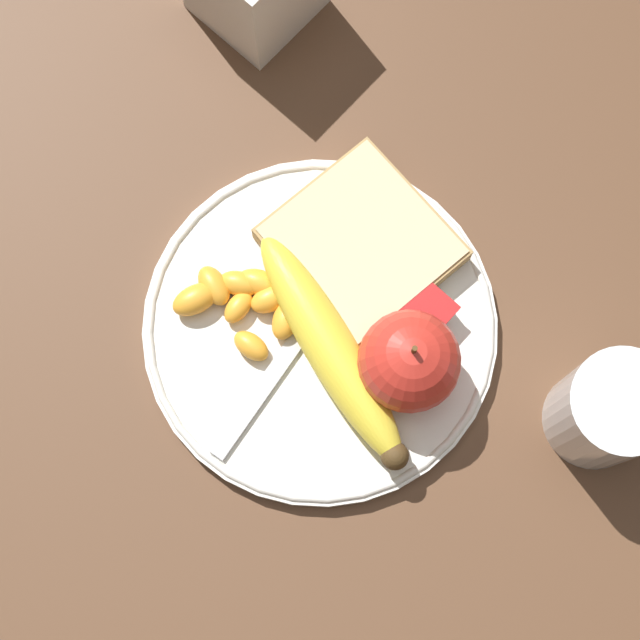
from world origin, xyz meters
name	(u,v)px	position (x,y,z in m)	size (l,w,h in m)	color
ground_plane	(320,330)	(0.00, 0.00, 0.00)	(3.00, 3.00, 0.00)	brown
plate	(320,328)	(0.00, 0.00, 0.01)	(0.26, 0.26, 0.01)	silver
juice_glass	(607,411)	(-0.19, -0.08, 0.04)	(0.07, 0.07, 0.09)	silver
apple	(409,361)	(-0.07, -0.02, 0.05)	(0.07, 0.07, 0.08)	red
banana	(332,351)	(-0.02, 0.01, 0.03)	(0.19, 0.09, 0.04)	yellow
bread_slice	(362,245)	(0.02, -0.06, 0.02)	(0.13, 0.12, 0.02)	#AB8751
fork	(303,326)	(0.01, 0.01, 0.01)	(0.05, 0.19, 0.00)	silver
jam_packet	(417,309)	(-0.04, -0.05, 0.02)	(0.05, 0.04, 0.02)	white
orange_segment_0	(321,300)	(0.01, -0.01, 0.02)	(0.03, 0.03, 0.02)	#F9A32D
orange_segment_1	(259,283)	(0.05, 0.01, 0.02)	(0.04, 0.03, 0.02)	#F9A32D
orange_segment_2	(285,267)	(0.05, -0.01, 0.02)	(0.04, 0.03, 0.02)	#F9A32D
orange_segment_3	(286,319)	(0.02, 0.01, 0.02)	(0.03, 0.04, 0.02)	#F9A32D
orange_segment_4	(251,346)	(0.03, 0.04, 0.02)	(0.03, 0.02, 0.02)	#F9A32D
orange_segment_5	(195,299)	(0.08, 0.05, 0.02)	(0.03, 0.04, 0.02)	#F9A32D
orange_segment_6	(239,284)	(0.06, 0.02, 0.02)	(0.04, 0.03, 0.02)	#F9A32D
orange_segment_7	(238,307)	(0.05, 0.03, 0.02)	(0.02, 0.03, 0.01)	#F9A32D
orange_segment_8	(214,286)	(0.07, 0.03, 0.02)	(0.04, 0.03, 0.02)	#F9A32D
orange_segment_9	(271,298)	(0.04, 0.01, 0.02)	(0.03, 0.04, 0.02)	#F9A32D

